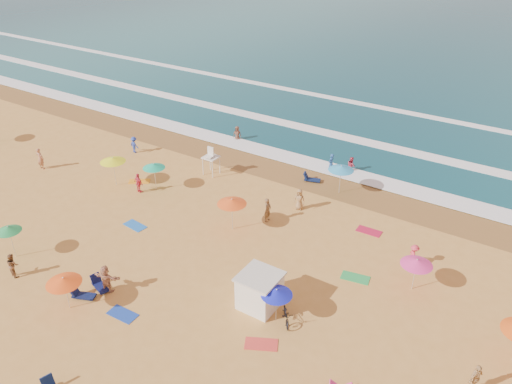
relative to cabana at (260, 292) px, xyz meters
The scene contains 12 objects.
ground 6.37m from the cabana, 155.81° to the left, with size 220.00×220.00×0.00m, color gold.
ocean 86.77m from the cabana, 93.79° to the left, with size 220.00×140.00×0.18m, color #0C4756.
wet_sand 16.16m from the cabana, 110.84° to the left, with size 220.00×220.00×0.00m, color olive.
surf_foam 24.59m from the cabana, 103.50° to the left, with size 200.00×18.70×0.05m.
cabana is the anchor object (origin of this frame).
cabana_roof 1.06m from the cabana, ahead, with size 2.20×2.20×0.12m, color silver.
bicycle 2.00m from the cabana, ahead, with size 0.59×1.70×0.89m, color black.
lifeguard_stand 16.62m from the cabana, 136.68° to the left, with size 1.20×1.20×2.10m, color white, non-canonical shape.
beach_umbrellas 3.80m from the cabana, 135.02° to the left, with size 65.11×28.47×0.74m.
loungers 3.52m from the cabana, 123.78° to the right, with size 50.97×25.95×0.34m.
towels 3.58m from the cabana, 163.96° to the left, with size 48.36×26.55×0.03m.
beachgoers 7.45m from the cabana, 123.27° to the left, with size 48.38×26.18×2.14m.
Camera 1 is at (17.18, -20.61, 19.41)m, focal length 35.00 mm.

